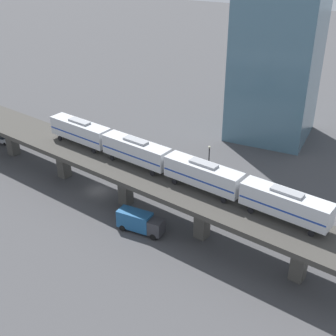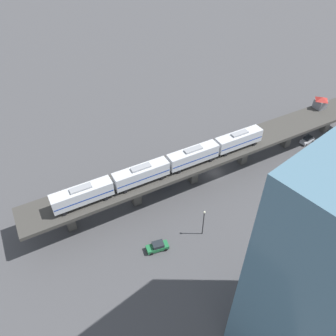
{
  "view_description": "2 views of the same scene",
  "coord_description": "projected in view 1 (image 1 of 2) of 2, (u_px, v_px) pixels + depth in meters",
  "views": [
    {
      "loc": [
        57.09,
        41.08,
        41.77
      ],
      "look_at": [
        1.48,
        14.15,
        8.52
      ],
      "focal_mm": 50.0,
      "sensor_mm": 36.0,
      "label": 1
    },
    {
      "loc": [
        -39.14,
        48.39,
        55.21
      ],
      "look_at": [
        1.48,
        14.15,
        8.52
      ],
      "focal_mm": 35.0,
      "sensor_mm": 36.0,
      "label": 2
    }
  ],
  "objects": [
    {
      "name": "elevated_viaduct",
      "position": [
        95.0,
        159.0,
        78.04
      ],
      "size": [
        26.78,
        91.8,
        7.02
      ],
      "color": "#393733",
      "rests_on": "ground"
    },
    {
      "name": "ground_plane",
      "position": [
        98.0,
        191.0,
        80.81
      ],
      "size": [
        400.0,
        400.0,
        0.0
      ],
      "primitive_type": "plane",
      "color": "#424244"
    },
    {
      "name": "street_car_silver",
      "position": [
        2.0,
        138.0,
        97.67
      ],
      "size": [
        2.15,
        4.5,
        1.89
      ],
      "color": "#B7BABF",
      "rests_on": "ground"
    },
    {
      "name": "subway_train",
      "position": [
        168.0,
        162.0,
        69.67
      ],
      "size": [
        12.78,
        49.34,
        4.45
      ],
      "color": "silver",
      "rests_on": "elevated_viaduct"
    },
    {
      "name": "street_car_green",
      "position": [
        255.0,
        196.0,
        77.43
      ],
      "size": [
        3.27,
        4.75,
        1.89
      ],
      "color": "#1E6638",
      "rests_on": "ground"
    },
    {
      "name": "office_tower",
      "position": [
        278.0,
        51.0,
        93.57
      ],
      "size": [
        16.0,
        16.0,
        36.0
      ],
      "color": "slate",
      "rests_on": "ground"
    },
    {
      "name": "street_lamp",
      "position": [
        209.0,
        160.0,
        81.92
      ],
      "size": [
        0.44,
        0.44,
        6.94
      ],
      "color": "black",
      "rests_on": "ground"
    },
    {
      "name": "delivery_truck",
      "position": [
        140.0,
        222.0,
        69.57
      ],
      "size": [
        2.44,
        7.22,
        3.2
      ],
      "color": "#333338",
      "rests_on": "ground"
    }
  ]
}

